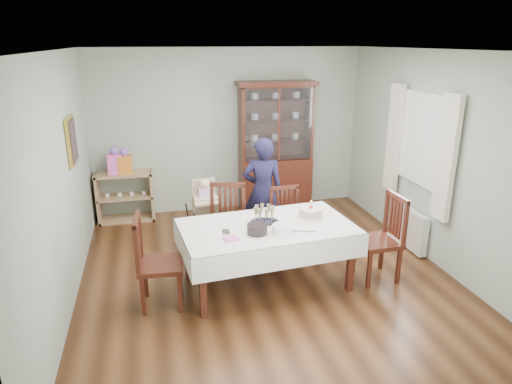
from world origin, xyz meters
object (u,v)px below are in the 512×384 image
object	(u,v)px
china_cabinet	(275,145)
chair_far_right	(288,237)
chair_end_left	(160,279)
birthday_cake	(311,213)
high_chair	(206,221)
champagne_tray	(264,218)
gift_bag_orange	(125,162)
chair_far_left	(227,243)
sideboard	(125,197)
woman	(263,192)
chair_end_right	(378,254)
gift_bag_pink	(115,162)
dining_table	(267,255)

from	to	relation	value
china_cabinet	chair_far_right	bearing A→B (deg)	-100.30
chair_end_left	birthday_cake	size ratio (longest dim) A/B	3.24
chair_end_left	birthday_cake	xyz separation A→B (m)	(1.83, 0.28, 0.51)
high_chair	champagne_tray	size ratio (longest dim) A/B	2.97
gift_bag_orange	chair_far_right	bearing A→B (deg)	-41.09
chair_far_left	high_chair	size ratio (longest dim) A/B	1.06
china_cabinet	chair_far_right	world-z (taller)	china_cabinet
chair_far_left	gift_bag_orange	world-z (taller)	gift_bag_orange
china_cabinet	champagne_tray	bearing A→B (deg)	-108.49
china_cabinet	birthday_cake	world-z (taller)	china_cabinet
sideboard	woman	bearing A→B (deg)	-34.78
chair_far_left	chair_end_right	bearing A→B (deg)	-8.00
gift_bag_pink	china_cabinet	bearing A→B (deg)	-0.03
sideboard	chair_far_left	bearing A→B (deg)	-55.65
sideboard	chair_end_left	world-z (taller)	chair_end_left
chair_end_right	gift_bag_pink	size ratio (longest dim) A/B	2.48
china_cabinet	gift_bag_pink	world-z (taller)	china_cabinet
dining_table	china_cabinet	size ratio (longest dim) A/B	0.96
gift_bag_pink	champagne_tray	bearing A→B (deg)	-53.32
chair_end_left	champagne_tray	xyz separation A→B (m)	(1.25, 0.25, 0.51)
china_cabinet	birthday_cake	xyz separation A→B (m)	(-0.22, -2.38, -0.30)
dining_table	chair_end_left	xyz separation A→B (m)	(-1.26, -0.16, -0.07)
sideboard	gift_bag_orange	size ratio (longest dim) A/B	2.24
chair_end_right	birthday_cake	xyz separation A→B (m)	(-0.78, 0.29, 0.50)
chair_end_left	gift_bag_pink	bearing A→B (deg)	16.18
woman	champagne_tray	size ratio (longest dim) A/B	4.59
chair_far_left	gift_bag_pink	size ratio (longest dim) A/B	2.49
chair_end_right	gift_bag_pink	bearing A→B (deg)	-132.42
china_cabinet	gift_bag_orange	distance (m)	2.46
chair_far_right	chair_end_right	xyz separation A→B (m)	(0.90, -0.82, 0.03)
chair_far_left	chair_far_right	size ratio (longest dim) A/B	1.13
chair_far_left	chair_far_right	xyz separation A→B (m)	(0.84, 0.07, -0.04)
woman	sideboard	bearing A→B (deg)	-23.40
chair_far_right	high_chair	world-z (taller)	high_chair
china_cabinet	woman	world-z (taller)	china_cabinet
gift_bag_pink	woman	bearing A→B (deg)	-32.96
chair_end_left	high_chair	size ratio (longest dim) A/B	1.05
sideboard	woman	size ratio (longest dim) A/B	0.58
sideboard	chair_end_right	bearing A→B (deg)	-41.35
gift_bag_pink	chair_far_left	bearing A→B (deg)	-53.25
birthday_cake	gift_bag_pink	size ratio (longest dim) A/B	0.76
chair_far_left	chair_end_right	xyz separation A→B (m)	(1.73, -0.75, -0.00)
dining_table	woman	bearing A→B (deg)	78.18
dining_table	woman	size ratio (longest dim) A/B	1.35
china_cabinet	chair_far_left	distance (m)	2.39
chair_far_right	birthday_cake	world-z (taller)	birthday_cake
high_chair	gift_bag_orange	world-z (taller)	gift_bag_orange
sideboard	chair_end_right	size ratio (longest dim) A/B	0.85
dining_table	birthday_cake	size ratio (longest dim) A/B	6.47
chair_end_right	high_chair	xyz separation A→B (m)	(-1.92, 1.39, 0.07)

